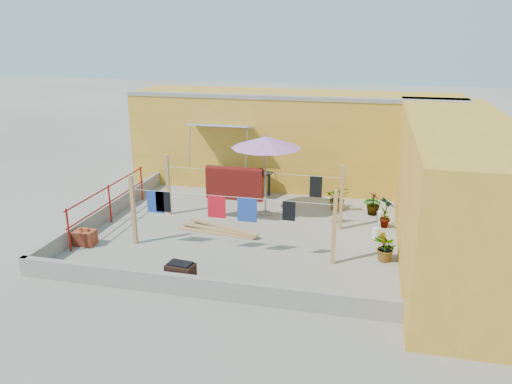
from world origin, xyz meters
TOP-DOWN VIEW (x-y plane):
  - ground at (0.00, 0.00)m, footprint 80.00×80.00m
  - wall_back at (0.50, 4.69)m, footprint 11.00×3.27m
  - wall_right at (5.20, 0.00)m, footprint 2.40×9.00m
  - parapet_front at (0.00, -3.58)m, footprint 8.30×0.16m
  - parapet_left at (-4.08, 0.00)m, footprint 0.16×7.30m
  - red_railing at (-3.85, -0.20)m, footprint 0.05×4.20m
  - clothesline_rig at (-0.40, 0.52)m, footprint 5.09×2.35m
  - patio_umbrella at (0.27, 1.44)m, footprint 2.14×2.14m
  - outdoor_table at (-0.82, 3.20)m, footprint 1.92×1.48m
  - brick_stack at (-3.70, -1.78)m, footprint 0.53×0.39m
  - lumber_pile at (-0.64, -0.22)m, footprint 2.34×0.89m
  - brazier at (-0.55, -3.20)m, footprint 0.62×0.45m
  - white_basin at (0.85, -3.20)m, footprint 0.46×0.46m
  - water_jug_a at (3.46, 0.39)m, footprint 0.20×0.20m
  - water_jug_b at (3.58, 1.62)m, footprint 0.22×0.22m
  - green_hose at (3.33, 3.20)m, footprint 0.52×0.52m
  - plant_back_a at (2.32, 2.33)m, footprint 0.73×0.64m
  - plant_back_b at (3.36, 2.15)m, footprint 0.50×0.50m
  - plant_right_a at (3.70, 1.19)m, footprint 0.56×0.57m
  - plant_right_b at (3.70, -0.87)m, footprint 0.47×0.45m
  - plant_right_c at (3.70, -0.98)m, footprint 0.76×0.78m

SIDE VIEW (x-z plane):
  - ground at x=0.00m, z-range 0.00..0.00m
  - green_hose at x=3.33m, z-range 0.00..0.07m
  - white_basin at x=0.85m, z-range 0.00..0.08m
  - lumber_pile at x=-0.64m, z-range 0.00..0.14m
  - water_jug_a at x=3.46m, z-range -0.02..0.29m
  - water_jug_b at x=3.58m, z-range -0.02..0.32m
  - brick_stack at x=-3.70m, z-range -0.03..0.42m
  - parapet_front at x=0.00m, z-range 0.00..0.44m
  - parapet_left at x=-4.08m, z-range 0.00..0.44m
  - brazier at x=-0.55m, z-range -0.01..0.52m
  - plant_right_c at x=3.70m, z-range 0.00..0.66m
  - plant_right_b at x=3.70m, z-range 0.00..0.67m
  - plant_back_b at x=3.36m, z-range 0.00..0.69m
  - plant_back_a at x=2.32m, z-range 0.00..0.77m
  - plant_right_a at x=3.70m, z-range 0.00..0.91m
  - red_railing at x=-3.85m, z-range 0.17..1.27m
  - outdoor_table at x=-0.82m, z-range 0.32..1.13m
  - clothesline_rig at x=-0.40m, z-range 0.15..1.95m
  - wall_right at x=5.20m, z-range 0.00..3.20m
  - wall_back at x=0.50m, z-range 0.00..3.21m
  - patio_umbrella at x=0.27m, z-range 0.96..3.37m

